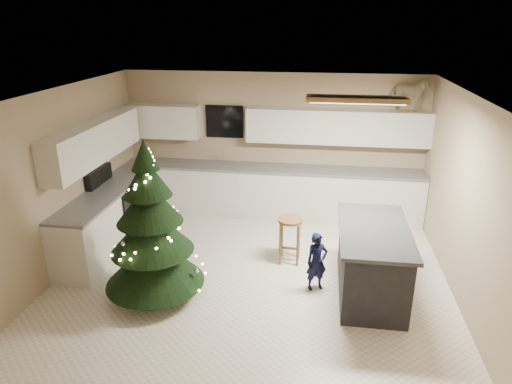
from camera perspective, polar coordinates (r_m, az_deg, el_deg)
ground_plane at (r=6.74m, az=-0.44°, el=-10.24°), size 5.50×5.50×0.00m
room_shell at (r=6.02m, az=-0.27°, el=4.16°), size 5.52×5.02×2.61m
cabinetry at (r=8.04m, az=-5.08°, el=0.99°), size 5.50×3.20×2.00m
island at (r=6.29m, az=14.25°, el=-8.33°), size 0.90×1.70×0.95m
bar_stool at (r=6.85m, az=4.27°, el=-4.69°), size 0.37×0.37×0.71m
christmas_tree at (r=6.02m, az=-12.91°, el=-5.29°), size 1.34×1.30×2.14m
toddler at (r=6.27m, az=7.60°, el=-8.63°), size 0.36×0.31×0.83m
rocking_horse at (r=8.23m, az=18.52°, el=11.60°), size 0.73×0.52×0.59m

